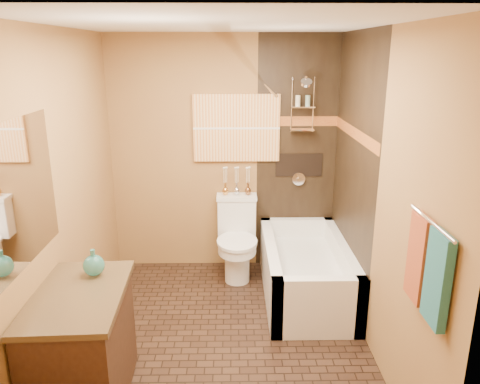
{
  "coord_description": "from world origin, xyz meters",
  "views": [
    {
      "loc": [
        0.08,
        -3.37,
        2.33
      ],
      "look_at": [
        0.15,
        0.4,
        1.18
      ],
      "focal_mm": 35.0,
      "sensor_mm": 36.0,
      "label": 1
    }
  ],
  "objects_px": {
    "bathtub": "(306,275)",
    "vanity": "(83,348)",
    "sunset_painting": "(236,128)",
    "toilet": "(237,238)"
  },
  "relations": [
    {
      "from": "bathtub",
      "to": "vanity",
      "type": "xyz_separation_m",
      "value": [
        -1.72,
        -1.41,
        0.2
      ]
    },
    {
      "from": "sunset_painting",
      "to": "vanity",
      "type": "bearing_deg",
      "value": -116.29
    },
    {
      "from": "bathtub",
      "to": "toilet",
      "type": "height_order",
      "value": "toilet"
    },
    {
      "from": "sunset_painting",
      "to": "vanity",
      "type": "xyz_separation_m",
      "value": [
        -1.06,
        -2.14,
        -1.13
      ]
    },
    {
      "from": "bathtub",
      "to": "toilet",
      "type": "xyz_separation_m",
      "value": [
        -0.67,
        0.45,
        0.21
      ]
    },
    {
      "from": "bathtub",
      "to": "toilet",
      "type": "relative_size",
      "value": 1.78
    },
    {
      "from": "sunset_painting",
      "to": "bathtub",
      "type": "relative_size",
      "value": 0.6
    },
    {
      "from": "sunset_painting",
      "to": "bathtub",
      "type": "height_order",
      "value": "sunset_painting"
    },
    {
      "from": "toilet",
      "to": "bathtub",
      "type": "bearing_deg",
      "value": -33.7
    },
    {
      "from": "vanity",
      "to": "toilet",
      "type": "bearing_deg",
      "value": 57.99
    }
  ]
}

